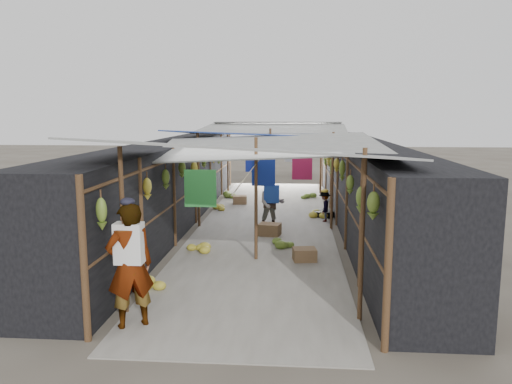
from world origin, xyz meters
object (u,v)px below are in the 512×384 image
(crate_near, at_px, (305,255))
(shopper_blue, at_px, (272,204))
(vendor_elderly, at_px, (130,266))
(black_basin, at_px, (324,214))
(vendor_seated, at_px, (324,207))

(crate_near, height_order, shopper_blue, shopper_blue)
(vendor_elderly, relative_size, shopper_blue, 1.29)
(crate_near, height_order, black_basin, crate_near)
(shopper_blue, xyz_separation_m, vendor_seated, (1.46, 1.11, -0.27))
(vendor_elderly, height_order, shopper_blue, vendor_elderly)
(shopper_blue, relative_size, vendor_seated, 1.61)
(black_basin, xyz_separation_m, shopper_blue, (-1.50, -1.85, 0.63))
(black_basin, xyz_separation_m, vendor_seated, (-0.04, -0.74, 0.36))
(vendor_elderly, distance_m, shopper_blue, 6.50)
(crate_near, distance_m, vendor_seated, 3.98)
(crate_near, xyz_separation_m, vendor_seated, (0.63, 3.91, 0.30))
(crate_near, distance_m, shopper_blue, 2.98)
(crate_near, xyz_separation_m, shopper_blue, (-0.83, 2.81, 0.58))
(shopper_blue, height_order, vendor_seated, shopper_blue)
(vendor_seated, bearing_deg, shopper_blue, -46.41)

